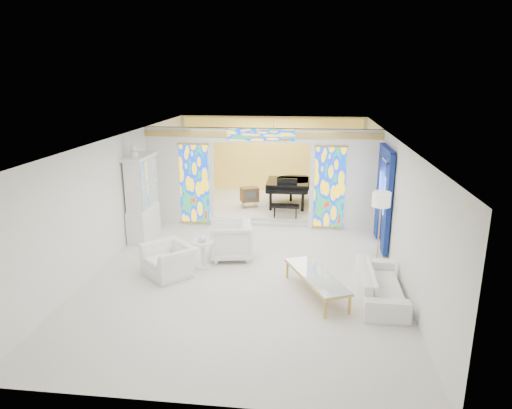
# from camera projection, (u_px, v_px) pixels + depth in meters

# --- Properties ---
(floor) EXTENTS (12.00, 12.00, 0.00)m
(floor) POSITION_uv_depth(u_px,v_px,m) (253.00, 249.00, 12.17)
(floor) COLOR silver
(floor) RESTS_ON ground
(ceiling) EXTENTS (7.00, 12.00, 0.02)m
(ceiling) POSITION_uv_depth(u_px,v_px,m) (253.00, 137.00, 11.35)
(ceiling) COLOR white
(ceiling) RESTS_ON wall_back
(wall_back) EXTENTS (7.00, 0.02, 3.00)m
(wall_back) POSITION_uv_depth(u_px,v_px,m) (272.00, 156.00, 17.49)
(wall_back) COLOR white
(wall_back) RESTS_ON floor
(wall_front) EXTENTS (7.00, 0.02, 3.00)m
(wall_front) POSITION_uv_depth(u_px,v_px,m) (198.00, 309.00, 6.03)
(wall_front) COLOR white
(wall_front) RESTS_ON floor
(wall_left) EXTENTS (0.02, 12.00, 3.00)m
(wall_left) POSITION_uv_depth(u_px,v_px,m) (123.00, 191.00, 12.15)
(wall_left) COLOR white
(wall_left) RESTS_ON floor
(wall_right) EXTENTS (0.02, 12.00, 3.00)m
(wall_right) POSITION_uv_depth(u_px,v_px,m) (392.00, 199.00, 11.37)
(wall_right) COLOR white
(wall_right) RESTS_ON floor
(partition_wall) EXTENTS (7.00, 0.22, 3.00)m
(partition_wall) POSITION_uv_depth(u_px,v_px,m) (261.00, 173.00, 13.62)
(partition_wall) COLOR white
(partition_wall) RESTS_ON floor
(stained_glass_left) EXTENTS (0.90, 0.04, 2.40)m
(stained_glass_left) POSITION_uv_depth(u_px,v_px,m) (195.00, 184.00, 13.85)
(stained_glass_left) COLOR gold
(stained_glass_left) RESTS_ON partition_wall
(stained_glass_right) EXTENTS (0.90, 0.04, 2.40)m
(stained_glass_right) POSITION_uv_depth(u_px,v_px,m) (330.00, 188.00, 13.39)
(stained_glass_right) COLOR gold
(stained_glass_right) RESTS_ON partition_wall
(stained_glass_transom) EXTENTS (2.00, 0.04, 0.34)m
(stained_glass_transom) POSITION_uv_depth(u_px,v_px,m) (261.00, 135.00, 13.21)
(stained_glass_transom) COLOR gold
(stained_glass_transom) RESTS_ON partition_wall
(alcove_platform) EXTENTS (6.80, 3.80, 0.18)m
(alcove_platform) POSITION_uv_depth(u_px,v_px,m) (267.00, 205.00, 16.06)
(alcove_platform) COLOR silver
(alcove_platform) RESTS_ON floor
(gold_curtain_back) EXTENTS (6.70, 0.10, 2.90)m
(gold_curtain_back) POSITION_uv_depth(u_px,v_px,m) (272.00, 156.00, 17.38)
(gold_curtain_back) COLOR #FCE057
(gold_curtain_back) RESTS_ON wall_back
(chandelier) EXTENTS (0.48, 0.48, 0.30)m
(chandelier) POSITION_uv_depth(u_px,v_px,m) (274.00, 135.00, 15.27)
(chandelier) COLOR #BB9741
(chandelier) RESTS_ON ceiling
(blue_drapes) EXTENTS (0.14, 1.85, 2.65)m
(blue_drapes) POSITION_uv_depth(u_px,v_px,m) (384.00, 189.00, 12.03)
(blue_drapes) COLOR navy
(blue_drapes) RESTS_ON wall_right
(china_cabinet) EXTENTS (0.56, 1.46, 2.72)m
(china_cabinet) POSITION_uv_depth(u_px,v_px,m) (142.00, 198.00, 12.78)
(china_cabinet) COLOR white
(china_cabinet) RESTS_ON floor
(armchair_left) EXTENTS (1.47, 1.46, 0.72)m
(armchair_left) POSITION_uv_depth(u_px,v_px,m) (169.00, 260.00, 10.55)
(armchair_left) COLOR white
(armchair_left) RESTS_ON floor
(armchair_right) EXTENTS (1.21, 1.18, 0.95)m
(armchair_right) POSITION_uv_depth(u_px,v_px,m) (231.00, 240.00, 11.51)
(armchair_right) COLOR silver
(armchair_right) RESTS_ON floor
(sofa) EXTENTS (0.89, 2.21, 0.64)m
(sofa) POSITION_uv_depth(u_px,v_px,m) (380.00, 284.00, 9.43)
(sofa) COLOR white
(sofa) RESTS_ON floor
(side_table) EXTENTS (0.70, 0.70, 0.67)m
(side_table) POSITION_uv_depth(u_px,v_px,m) (203.00, 250.00, 10.92)
(side_table) COLOR white
(side_table) RESTS_ON floor
(vase) EXTENTS (0.23, 0.23, 0.22)m
(vase) POSITION_uv_depth(u_px,v_px,m) (202.00, 237.00, 10.83)
(vase) COLOR silver
(vase) RESTS_ON side_table
(coffee_table) EXTENTS (1.44, 2.12, 0.46)m
(coffee_table) POSITION_uv_depth(u_px,v_px,m) (316.00, 276.00, 9.56)
(coffee_table) COLOR silver
(coffee_table) RESTS_ON floor
(floor_lamp) EXTENTS (0.47, 0.47, 1.80)m
(floor_lamp) POSITION_uv_depth(u_px,v_px,m) (381.00, 203.00, 10.92)
(floor_lamp) COLOR #BB9741
(floor_lamp) RESTS_ON floor
(grand_piano) EXTENTS (1.68, 2.63, 1.06)m
(grand_piano) POSITION_uv_depth(u_px,v_px,m) (292.00, 184.00, 15.54)
(grand_piano) COLOR black
(grand_piano) RESTS_ON alcove_platform
(tv_console) EXTENTS (0.69, 0.58, 0.68)m
(tv_console) POSITION_uv_depth(u_px,v_px,m) (250.00, 194.00, 15.33)
(tv_console) COLOR brown
(tv_console) RESTS_ON alcove_platform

